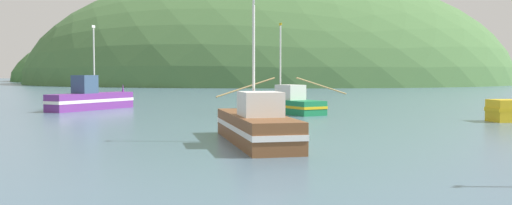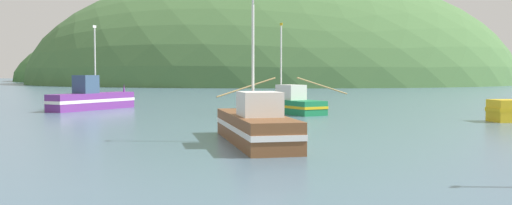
# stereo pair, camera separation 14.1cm
# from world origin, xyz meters

# --- Properties ---
(hill_far_left) EXTENTS (139.50, 111.60, 64.57)m
(hill_far_left) POSITION_xyz_m (-7.58, 159.05, 0.00)
(hill_far_left) COLOR #47703D
(hill_far_left) RESTS_ON ground
(hill_mid_left) EXTENTS (167.31, 133.84, 51.76)m
(hill_mid_left) POSITION_xyz_m (-24.28, 212.35, 0.00)
(hill_mid_left) COLOR #47703D
(hill_mid_left) RESTS_ON ground
(fishing_boat_brown) EXTENTS (4.52, 9.02, 6.27)m
(fishing_boat_brown) POSITION_xyz_m (0.68, 17.81, 0.77)
(fishing_boat_brown) COLOR brown
(fishing_boat_brown) RESTS_ON ground
(fishing_boat_purple) EXTENTS (5.05, 8.43, 7.02)m
(fishing_boat_purple) POSITION_xyz_m (-14.73, 38.71, 0.90)
(fishing_boat_purple) COLOR #6B2D84
(fishing_boat_purple) RESTS_ON ground
(fishing_boat_green) EXTENTS (9.83, 7.65, 6.92)m
(fishing_boat_green) POSITION_xyz_m (1.57, 36.34, 0.71)
(fishing_boat_green) COLOR #197A47
(fishing_boat_green) RESTS_ON ground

